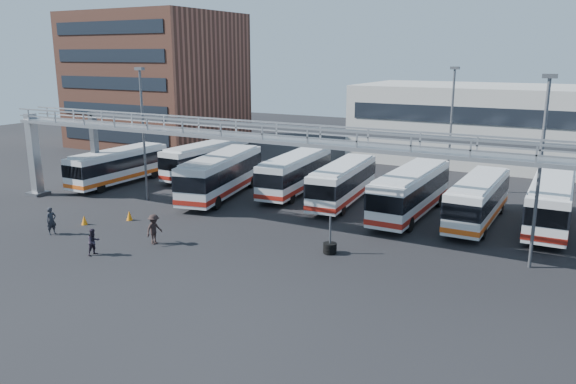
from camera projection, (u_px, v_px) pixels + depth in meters
The scene contains 21 objects.
ground at pixel (271, 270), 29.84m from camera, with size 140.00×140.00×0.00m, color black.
gantry at pixel (320, 151), 33.52m from camera, with size 51.40×5.15×7.10m.
apartment_building at pixel (157, 80), 69.35m from camera, with size 18.00×15.00×16.00m, color brown.
warehouse at pixel (569, 128), 55.61m from camera, with size 42.00×14.00×8.00m, color #9E9E99.
light_pole_left at pixel (143, 127), 42.76m from camera, with size 0.70×0.35×10.21m.
light_pole_mid at pixel (541, 163), 28.82m from camera, with size 0.70×0.35×10.21m.
light_pole_back at pixel (451, 123), 45.32m from camera, with size 0.70×0.35×10.21m.
bus_0 at pixel (119, 165), 49.12m from camera, with size 2.42×10.18×3.09m.
bus_1 at pixel (207, 158), 52.10m from camera, with size 2.76×10.48×3.16m.
bus_2 at pixel (221, 174), 44.65m from camera, with size 4.86×11.68×3.46m.
bus_3 at pixel (296, 172), 46.01m from camera, with size 3.37×10.69×3.19m.
bus_4 at pixel (343, 181), 42.76m from camera, with size 3.28×10.37×3.10m.
bus_5 at pixel (411, 191), 39.28m from camera, with size 2.71×11.03×3.34m.
bus_6 at pixel (478, 199), 37.64m from camera, with size 2.50×10.30×3.12m.
bus_7 at pixel (551, 202), 36.51m from camera, with size 2.74×10.85×3.28m.
pedestrian_a at pixel (51, 221), 35.53m from camera, with size 0.65×0.42×1.77m, color #22232A.
pedestrian_b at pixel (94, 242), 31.88m from camera, with size 0.76×0.59×1.56m, color #28202D.
pedestrian_c at pixel (154, 229), 33.71m from camera, with size 1.19×0.69×1.84m, color black.
cone_left at pixel (84, 220), 37.67m from camera, with size 0.40×0.40×0.64m, color orange.
cone_right at pixel (129, 215), 38.67m from camera, with size 0.42×0.42×0.67m, color orange.
tire_stack at pixel (330, 247), 32.22m from camera, with size 0.78×0.78×2.24m.
Camera 1 is at (14.26, -24.10, 11.15)m, focal length 35.00 mm.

